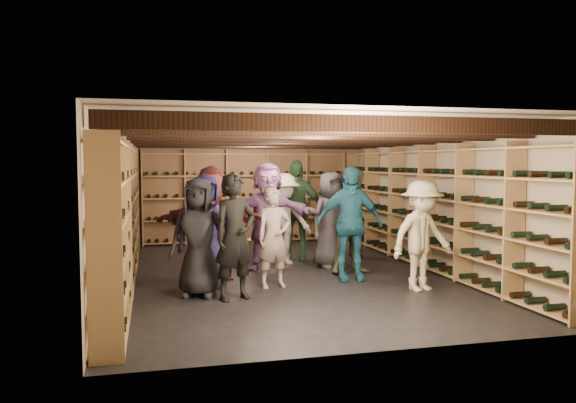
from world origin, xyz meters
The scene contains 23 objects.
ground centered at (0.00, 0.00, 0.00)m, with size 8.00×8.00×0.00m, color black.
walls centered at (0.00, 0.00, 1.20)m, with size 5.52×8.02×2.40m.
ceiling centered at (0.00, 0.00, 2.40)m, with size 5.50×8.00×0.01m, color #BFB5A3.
ceiling_joists centered at (0.00, 0.00, 2.26)m, with size 5.40×7.12×0.18m.
wine_rack_left centered at (-2.57, 0.00, 1.08)m, with size 0.32×7.50×2.15m.
wine_rack_right centered at (2.57, 0.00, 1.08)m, with size 0.32×7.50×2.15m.
wine_rack_back centered at (0.00, 3.83, 1.07)m, with size 4.70×0.30×2.15m.
crate_stack_left centered at (-0.40, 2.48, 0.34)m, with size 0.50×0.33×0.68m.
crate_stack_right centered at (-0.20, 1.85, 0.17)m, with size 0.52×0.36×0.34m.
crate_loose centered at (1.74, 2.17, 0.09)m, with size 0.50×0.33×0.17m, color tan.
person_0 centered at (-1.52, -1.26, 0.83)m, with size 0.81×0.53×1.65m, color black.
person_1 centered at (-1.06, -1.57, 0.85)m, with size 0.62×0.41×1.71m, color black.
person_2 centered at (1.16, -0.26, 0.88)m, with size 0.85×0.67×1.76m, color brown.
person_3 centered at (1.65, -1.68, 0.80)m, with size 1.04×0.60×1.60m, color #BFB696.
person_4 centered at (0.88, -0.73, 0.90)m, with size 1.06×0.44×1.80m, color #1F5F79.
person_5 centered at (-1.22, -0.15, 0.91)m, with size 1.68×0.54×1.81m, color brown.
person_6 centered at (-1.38, -0.73, 0.85)m, with size 0.83×0.54×1.69m, color #22204E.
person_7 centered at (-0.39, -0.97, 0.74)m, with size 0.54×0.36×1.49m, color gray.
person_8 centered at (1.64, 1.19, 0.79)m, with size 0.77×0.60×1.59m, color #452815.
person_9 centered at (0.18, 0.86, 0.83)m, with size 1.08×0.62×1.66m, color #B5B0A4.
person_10 centered at (0.51, 1.30, 0.95)m, with size 1.12×0.47×1.91m, color #294E2F.
person_11 centered at (-0.19, 0.46, 0.94)m, with size 1.73×0.55×1.87m, color #84548B.
person_12 centered at (0.94, 0.35, 0.85)m, with size 0.83×0.54×1.70m, color #343338.
Camera 1 is at (-2.15, -9.04, 1.86)m, focal length 35.00 mm.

